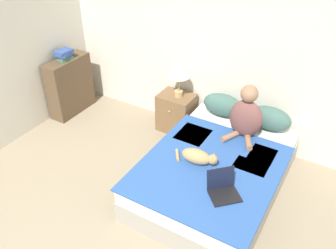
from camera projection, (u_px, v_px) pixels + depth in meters
name	position (u px, v px, depth m)	size (l,w,h in m)	color
wall_back	(217.00, 46.00, 4.50)	(5.48, 0.05, 2.55)	beige
bed	(216.00, 173.00, 4.09)	(1.43, 2.02, 0.45)	#9E998E
pillow_near	(223.00, 105.00, 4.62)	(0.53, 0.28, 0.29)	#42665B
pillow_far	(270.00, 118.00, 4.35)	(0.53, 0.28, 0.29)	#42665B
person_sitting	(246.00, 116.00, 4.15)	(0.40, 0.39, 0.67)	brown
cat_tabby	(198.00, 157.00, 3.84)	(0.53, 0.20, 0.18)	tan
laptop_open	(223.00, 189.00, 3.47)	(0.40, 0.40, 0.24)	black
nightstand	(176.00, 112.00, 5.06)	(0.48, 0.39, 0.56)	brown
table_lamp	(179.00, 71.00, 4.67)	(0.29, 0.29, 0.51)	tan
bookshelf	(70.00, 86.00, 5.39)	(0.27, 0.74, 0.87)	brown
book_stack_top	(64.00, 54.00, 5.10)	(0.21, 0.25, 0.14)	#3D7A51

